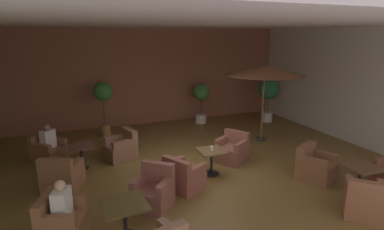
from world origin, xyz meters
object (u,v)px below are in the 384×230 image
at_px(armchair_front_left_east, 183,177).
at_px(potted_tree_mid_left, 103,98).
at_px(cafe_table_front_right, 81,151).
at_px(cafe_table_rear_right, 124,210).
at_px(armchair_rear_right_north, 153,192).
at_px(armchair_front_right_south, 122,148).
at_px(armchair_mid_center_north, 364,201).
at_px(cafe_table_front_left, 212,157).
at_px(iced_drink_cup, 212,148).
at_px(potted_tree_mid_right, 269,92).
at_px(cafe_table_mid_center, 360,172).
at_px(patron_by_window, 62,202).
at_px(armchair_front_left_north, 232,150).
at_px(armchair_rear_right_east, 62,223).
at_px(armchair_front_right_north, 48,152).
at_px(patron_blue_shirt, 48,138).
at_px(patio_umbrella_tall_red, 265,71).
at_px(armchair_mid_center_south, 315,167).
at_px(potted_tree_left_corner, 201,97).
at_px(armchair_front_right_east, 62,176).

bearing_deg(armchair_front_left_east, potted_tree_mid_left, 104.47).
distance_m(cafe_table_front_right, potted_tree_mid_left, 2.95).
bearing_deg(cafe_table_rear_right, armchair_rear_right_north, 48.52).
distance_m(armchair_front_left_east, armchair_front_right_south, 2.60).
bearing_deg(armchair_mid_center_north, cafe_table_front_left, 125.08).
bearing_deg(armchair_front_right_south, iced_drink_cup, -44.18).
bearing_deg(potted_tree_mid_right, cafe_table_mid_center, -105.17).
relative_size(cafe_table_front_right, armchair_front_right_south, 0.74).
relative_size(armchair_mid_center_north, patron_by_window, 1.53).
height_order(armchair_front_left_north, potted_tree_mid_left, potted_tree_mid_left).
distance_m(armchair_front_right_south, potted_tree_mid_right, 6.60).
bearing_deg(armchair_rear_right_east, armchair_front_right_north, 95.77).
height_order(armchair_front_right_south, armchair_rear_right_east, armchair_front_right_south).
xyz_separation_m(armchair_rear_right_east, patron_blue_shirt, (-0.36, 3.78, 0.43)).
distance_m(armchair_rear_right_north, patio_umbrella_tall_red, 5.67).
height_order(armchair_front_left_east, armchair_mid_center_south, armchair_mid_center_south).
height_order(armchair_front_right_north, armchair_mid_center_south, armchair_mid_center_south).
height_order(armchair_front_right_south, cafe_table_rear_right, armchair_front_right_south).
height_order(armchair_mid_center_north, patron_blue_shirt, patron_blue_shirt).
xyz_separation_m(armchair_mid_center_north, patron_by_window, (-5.51, 1.39, 0.39)).
bearing_deg(patron_blue_shirt, patio_umbrella_tall_red, -4.40).
xyz_separation_m(cafe_table_rear_right, patio_umbrella_tall_red, (5.22, 3.62, 1.85)).
relative_size(armchair_rear_right_north, potted_tree_left_corner, 0.64).
bearing_deg(potted_tree_left_corner, potted_tree_mid_right, -17.29).
xyz_separation_m(armchair_rear_right_east, iced_drink_cup, (3.54, 1.43, 0.40)).
distance_m(armchair_front_right_south, patron_blue_shirt, 2.02).
distance_m(cafe_table_mid_center, patron_blue_shirt, 7.96).
xyz_separation_m(cafe_table_rear_right, patron_blue_shirt, (-1.39, 4.13, 0.22)).
xyz_separation_m(armchair_front_right_east, iced_drink_cup, (3.55, -0.54, 0.39)).
height_order(patio_umbrella_tall_red, patron_blue_shirt, patio_umbrella_tall_red).
distance_m(armchair_front_left_east, potted_tree_mid_left, 5.01).
xyz_separation_m(potted_tree_mid_right, iced_drink_cup, (-4.30, -3.77, -0.54)).
xyz_separation_m(cafe_table_mid_center, armchair_rear_right_north, (-4.48, 1.14, -0.17)).
bearing_deg(patron_by_window, patio_umbrella_tall_red, 27.79).
xyz_separation_m(armchair_front_right_south, patio_umbrella_tall_red, (4.69, -0.07, 2.05)).
distance_m(cafe_table_front_left, cafe_table_mid_center, 3.43).
bearing_deg(armchair_mid_center_south, patron_blue_shirt, 150.38).
distance_m(armchair_front_left_east, patio_umbrella_tall_red, 4.80).
height_order(cafe_table_front_left, armchair_mid_center_south, armchair_mid_center_south).
xyz_separation_m(cafe_table_front_right, cafe_table_mid_center, (5.78, -3.69, -0.01)).
bearing_deg(cafe_table_front_left, iced_drink_cup, -113.23).
distance_m(armchair_front_right_east, patron_blue_shirt, 1.89).
relative_size(armchair_front_right_south, patron_by_window, 1.35).
xyz_separation_m(armchair_front_right_north, patron_by_window, (0.42, -3.82, 0.40)).
bearing_deg(cafe_table_front_right, cafe_table_front_left, -27.13).
bearing_deg(potted_tree_mid_left, potted_tree_left_corner, 4.95).
bearing_deg(armchair_front_left_east, armchair_mid_center_north, -38.57).
distance_m(cafe_table_front_left, cafe_table_front_right, 3.46).
bearing_deg(armchair_rear_right_north, armchair_rear_right_east, -164.98).
xyz_separation_m(armchair_rear_right_north, potted_tree_mid_left, (-0.39, 5.21, 1.06)).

